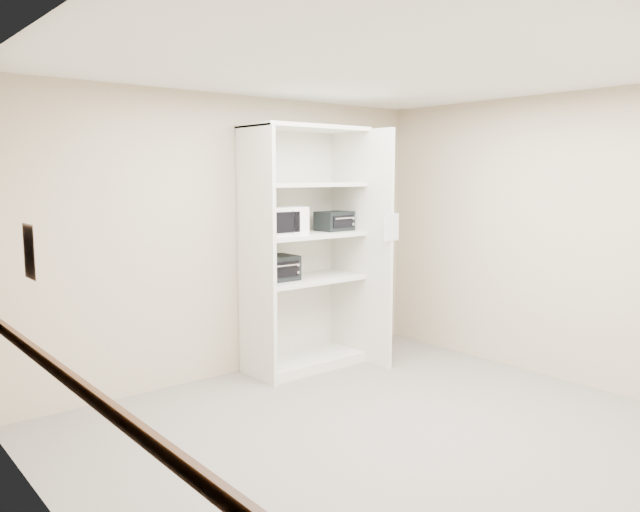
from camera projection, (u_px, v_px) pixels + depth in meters
floor at (381, 435)px, 4.70m from camera, size 4.50×4.00×0.01m
ceiling at (385, 66)px, 4.35m from camera, size 4.50×4.00×0.01m
wall_back at (236, 237)px, 6.05m from camera, size 4.50×0.02×2.70m
wall_left at (64, 295)px, 3.10m from camera, size 0.02×4.00×2.70m
wall_right at (549, 238)px, 5.94m from camera, size 0.02×4.00×2.70m
shelving_unit at (309, 256)px, 6.27m from camera, size 1.24×0.92×2.42m
microwave at (280, 221)px, 5.96m from camera, size 0.48×0.38×0.27m
toaster_oven_upper at (334, 221)px, 6.45m from camera, size 0.36×0.28×0.20m
toaster_oven_lower at (273, 268)px, 6.08m from camera, size 0.44×0.34×0.24m
paper_sign at (392, 227)px, 6.09m from camera, size 0.21×0.02×0.26m
chair_rail at (73, 381)px, 3.17m from camera, size 0.04×3.98×0.08m
wall_poster at (30, 251)px, 3.55m from camera, size 0.01×0.23×0.32m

